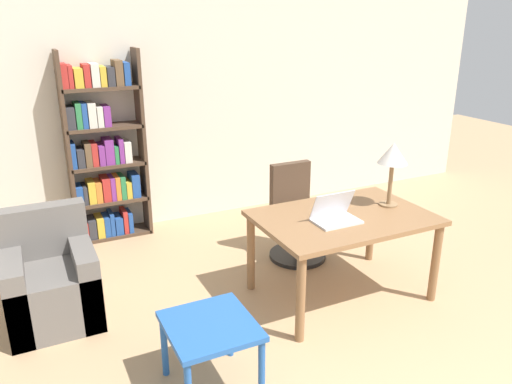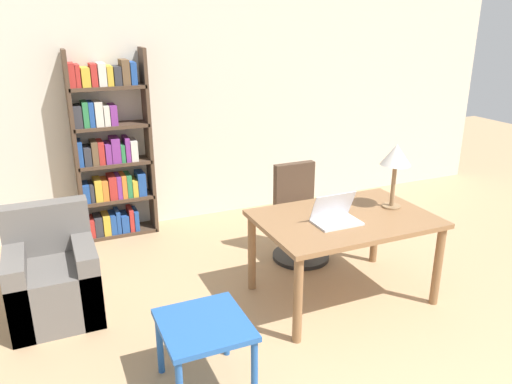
{
  "view_description": "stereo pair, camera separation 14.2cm",
  "coord_description": "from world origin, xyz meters",
  "px_view_note": "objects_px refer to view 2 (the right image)",
  "views": [
    {
      "loc": [
        -1.9,
        -0.88,
        2.28
      ],
      "look_at": [
        -0.29,
        2.43,
        0.98
      ],
      "focal_mm": 35.0,
      "sensor_mm": 36.0,
      "label": 1
    },
    {
      "loc": [
        -1.77,
        -0.94,
        2.28
      ],
      "look_at": [
        -0.29,
        2.43,
        0.98
      ],
      "focal_mm": 35.0,
      "sensor_mm": 36.0,
      "label": 2
    }
  ],
  "objects_px": {
    "office_chair": "(299,219)",
    "side_table_blue": "(204,333)",
    "desk": "(344,227)",
    "table_lamp": "(396,157)",
    "armchair": "(54,280)",
    "laptop": "(335,216)",
    "bookshelf": "(110,153)"
  },
  "relations": [
    {
      "from": "side_table_blue",
      "to": "table_lamp",
      "type": "bearing_deg",
      "value": 18.33
    },
    {
      "from": "desk",
      "to": "side_table_blue",
      "type": "xyz_separation_m",
      "value": [
        -1.42,
        -0.6,
        -0.24
      ]
    },
    {
      "from": "desk",
      "to": "table_lamp",
      "type": "height_order",
      "value": "table_lamp"
    },
    {
      "from": "desk",
      "to": "table_lamp",
      "type": "relative_size",
      "value": 2.57
    },
    {
      "from": "table_lamp",
      "to": "bookshelf",
      "type": "relative_size",
      "value": 0.28
    },
    {
      "from": "laptop",
      "to": "office_chair",
      "type": "relative_size",
      "value": 0.39
    },
    {
      "from": "office_chair",
      "to": "side_table_blue",
      "type": "height_order",
      "value": "office_chair"
    },
    {
      "from": "desk",
      "to": "office_chair",
      "type": "height_order",
      "value": "office_chair"
    },
    {
      "from": "armchair",
      "to": "bookshelf",
      "type": "distance_m",
      "value": 1.7
    },
    {
      "from": "side_table_blue",
      "to": "armchair",
      "type": "height_order",
      "value": "armchair"
    },
    {
      "from": "laptop",
      "to": "armchair",
      "type": "bearing_deg",
      "value": 160.41
    },
    {
      "from": "desk",
      "to": "table_lamp",
      "type": "distance_m",
      "value": 0.72
    },
    {
      "from": "table_lamp",
      "to": "side_table_blue",
      "type": "bearing_deg",
      "value": -161.67
    },
    {
      "from": "desk",
      "to": "side_table_blue",
      "type": "relative_size",
      "value": 2.5
    },
    {
      "from": "desk",
      "to": "table_lamp",
      "type": "xyz_separation_m",
      "value": [
        0.49,
        0.03,
        0.53
      ]
    },
    {
      "from": "laptop",
      "to": "office_chair",
      "type": "height_order",
      "value": "laptop"
    },
    {
      "from": "office_chair",
      "to": "table_lamp",
      "type": "bearing_deg",
      "value": -60.14
    },
    {
      "from": "office_chair",
      "to": "bookshelf",
      "type": "xyz_separation_m",
      "value": [
        -1.59,
        1.28,
        0.53
      ]
    },
    {
      "from": "table_lamp",
      "to": "office_chair",
      "type": "height_order",
      "value": "table_lamp"
    },
    {
      "from": "table_lamp",
      "to": "armchair",
      "type": "xyz_separation_m",
      "value": [
        -2.74,
        0.66,
        -0.87
      ]
    },
    {
      "from": "desk",
      "to": "laptop",
      "type": "relative_size",
      "value": 3.92
    },
    {
      "from": "office_chair",
      "to": "side_table_blue",
      "type": "distance_m",
      "value": 2.03
    },
    {
      "from": "armchair",
      "to": "desk",
      "type": "bearing_deg",
      "value": -16.89
    },
    {
      "from": "table_lamp",
      "to": "armchair",
      "type": "relative_size",
      "value": 0.63
    },
    {
      "from": "office_chair",
      "to": "bookshelf",
      "type": "height_order",
      "value": "bookshelf"
    },
    {
      "from": "desk",
      "to": "side_table_blue",
      "type": "height_order",
      "value": "desk"
    },
    {
      "from": "side_table_blue",
      "to": "bookshelf",
      "type": "relative_size",
      "value": 0.29
    },
    {
      "from": "laptop",
      "to": "armchair",
      "type": "xyz_separation_m",
      "value": [
        -2.11,
        0.75,
        -0.48
      ]
    },
    {
      "from": "table_lamp",
      "to": "desk",
      "type": "bearing_deg",
      "value": -176.69
    },
    {
      "from": "armchair",
      "to": "side_table_blue",
      "type": "bearing_deg",
      "value": -56.97
    },
    {
      "from": "laptop",
      "to": "office_chair",
      "type": "distance_m",
      "value": 0.99
    },
    {
      "from": "side_table_blue",
      "to": "desk",
      "type": "bearing_deg",
      "value": 23.06
    }
  ]
}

